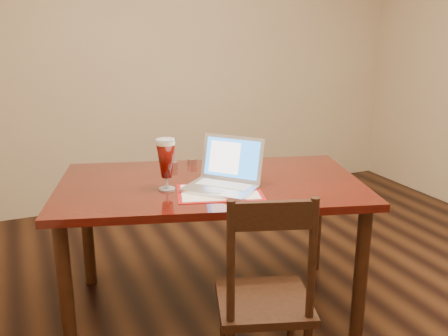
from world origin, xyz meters
name	(u,v)px	position (x,y,z in m)	size (l,w,h in m)	color
ground	(330,336)	(0.00, 0.00, 0.00)	(5.00, 5.00, 0.00)	black
dining_table	(210,197)	(-0.50, 0.53, 0.71)	(1.88, 1.37, 1.07)	#470E09
dining_chair	(265,299)	(-0.52, -0.20, 0.46)	(0.52, 0.51, 0.98)	black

